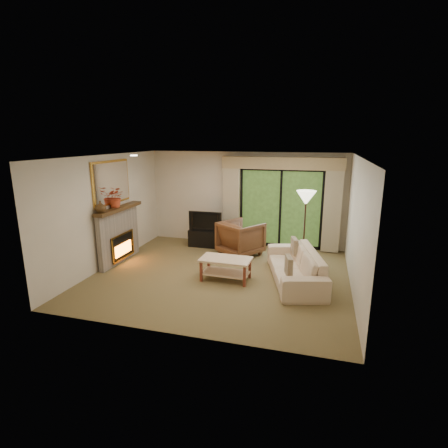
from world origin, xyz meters
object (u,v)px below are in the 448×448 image
(media_console, at_px, (206,238))
(coffee_table, at_px, (226,269))
(armchair, at_px, (241,238))
(sofa, at_px, (295,266))

(media_console, bearing_deg, coffee_table, -62.81)
(armchair, relative_size, sofa, 0.42)
(media_console, xyz_separation_m, sofa, (2.58, -1.81, 0.10))
(armchair, xyz_separation_m, coffee_table, (0.07, -1.71, -0.20))
(armchair, bearing_deg, sofa, 171.18)
(sofa, xyz_separation_m, coffee_table, (-1.42, -0.35, -0.09))
(armchair, distance_m, sofa, 2.02)
(armchair, distance_m, coffee_table, 1.73)
(sofa, distance_m, coffee_table, 1.47)
(media_console, relative_size, coffee_table, 0.89)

